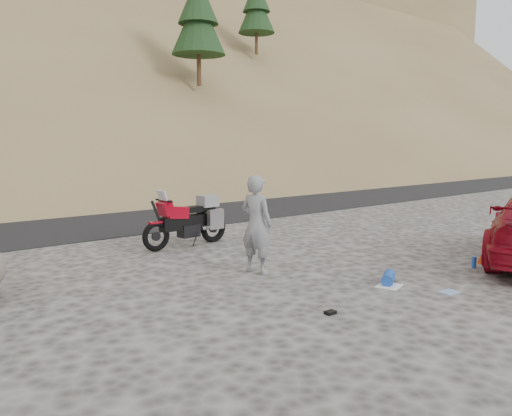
% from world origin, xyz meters
% --- Properties ---
extents(ground, '(140.00, 140.00, 0.00)m').
position_xyz_m(ground, '(0.00, 0.00, 0.00)').
color(ground, '#3B3937').
rests_on(ground, ground).
extents(road, '(120.00, 7.00, 0.05)m').
position_xyz_m(road, '(0.00, 9.00, 0.00)').
color(road, black).
rests_on(road, ground).
extents(motorcycle, '(2.23, 0.73, 1.33)m').
position_xyz_m(motorcycle, '(0.42, 3.62, 0.57)').
color(motorcycle, black).
rests_on(motorcycle, ground).
extents(man, '(0.57, 0.73, 1.76)m').
position_xyz_m(man, '(0.11, 0.85, 0.00)').
color(man, gray).
rests_on(man, ground).
extents(gear_white_cloth, '(0.48, 0.45, 0.01)m').
position_xyz_m(gear_white_cloth, '(1.24, -1.18, 0.01)').
color(gear_white_cloth, white).
rests_on(gear_white_cloth, ground).
extents(gear_blue_mat, '(0.52, 0.42, 0.19)m').
position_xyz_m(gear_blue_mat, '(1.36, -1.08, 0.10)').
color(gear_blue_mat, '#1B45A3').
rests_on(gear_blue_mat, ground).
extents(gear_bottle, '(0.10, 0.10, 0.21)m').
position_xyz_m(gear_bottle, '(3.46, -1.45, 0.11)').
color(gear_bottle, '#1B45A3').
rests_on(gear_bottle, ground).
extents(gear_funnel, '(0.16, 0.16, 0.18)m').
position_xyz_m(gear_funnel, '(3.88, -1.37, 0.09)').
color(gear_funnel, '#B9310C').
rests_on(gear_funnel, ground).
extents(gear_glove_a, '(0.16, 0.11, 0.04)m').
position_xyz_m(gear_glove_a, '(-0.48, -1.48, 0.02)').
color(gear_glove_a, black).
rests_on(gear_glove_a, ground).
extents(gear_blue_cloth, '(0.33, 0.25, 0.01)m').
position_xyz_m(gear_blue_cloth, '(1.69, -1.98, 0.01)').
color(gear_blue_cloth, '#7E96C3').
rests_on(gear_blue_cloth, ground).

